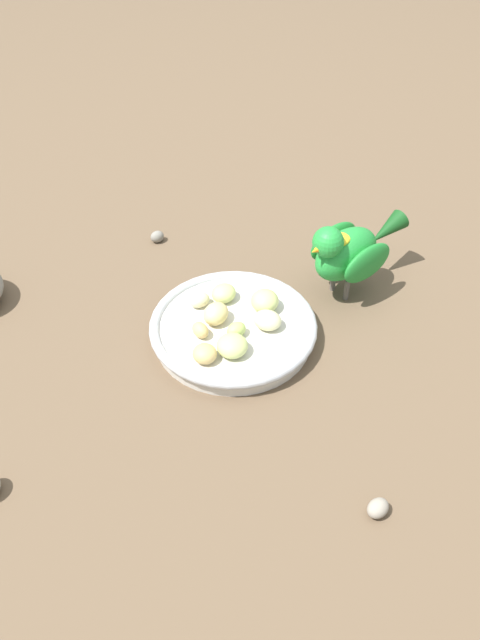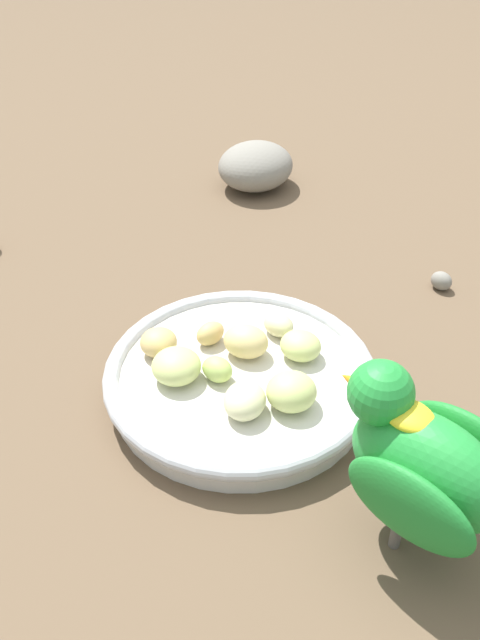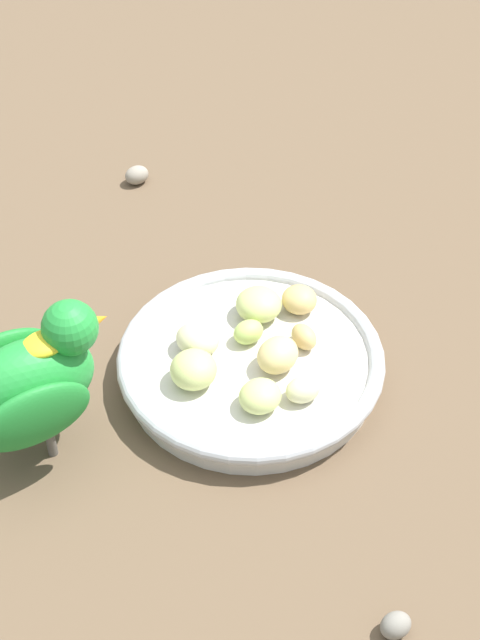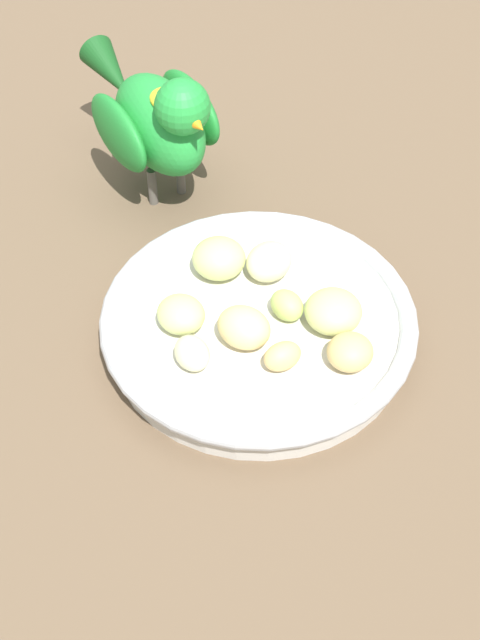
{
  "view_description": "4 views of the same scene",
  "coord_description": "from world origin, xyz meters",
  "px_view_note": "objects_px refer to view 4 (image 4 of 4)",
  "views": [
    {
      "loc": [
        -0.46,
        0.41,
        0.63
      ],
      "look_at": [
        -0.01,
        -0.01,
        0.06
      ],
      "focal_mm": 37.63,
      "sensor_mm": 36.0,
      "label": 1
    },
    {
      "loc": [
        -0.32,
        -0.3,
        0.41
      ],
      "look_at": [
        0.03,
        -0.02,
        0.07
      ],
      "focal_mm": 40.19,
      "sensor_mm": 36.0,
      "label": 2
    },
    {
      "loc": [
        0.45,
        -0.35,
        0.57
      ],
      "look_at": [
        -0.0,
        -0.02,
        0.05
      ],
      "focal_mm": 51.99,
      "sensor_mm": 36.0,
      "label": 3
    },
    {
      "loc": [
        0.28,
        0.3,
        0.47
      ],
      "look_at": [
        0.04,
        -0.02,
        0.04
      ],
      "focal_mm": 49.49,
      "sensor_mm": 36.0,
      "label": 4
    }
  ],
  "objects_px": {
    "apple_piece_4": "(219,258)",
    "apple_piece_1": "(269,261)",
    "apple_piece_6": "(350,352)",
    "apple_piece_0": "(282,356)",
    "apple_piece_2": "(291,303)",
    "feeding_bowl": "(258,324)",
    "apple_piece_7": "(192,353)",
    "apple_piece_8": "(333,311)",
    "parrot": "(157,118)",
    "apple_piece_3": "(181,314)",
    "apple_piece_5": "(244,327)"
  },
  "relations": [
    {
      "from": "feeding_bowl",
      "to": "apple_piece_7",
      "type": "distance_m",
      "value": 0.06
    },
    {
      "from": "apple_piece_0",
      "to": "apple_piece_4",
      "type": "xyz_separation_m",
      "value": [
        -0.02,
        -0.1,
        0.0
      ]
    },
    {
      "from": "apple_piece_0",
      "to": "apple_piece_2",
      "type": "relative_size",
      "value": 1.0
    },
    {
      "from": "apple_piece_7",
      "to": "apple_piece_8",
      "type": "bearing_deg",
      "value": 163.49
    },
    {
      "from": "apple_piece_0",
      "to": "parrot",
      "type": "relative_size",
      "value": 0.14
    },
    {
      "from": "apple_piece_0",
      "to": "apple_piece_4",
      "type": "bearing_deg",
      "value": -101.0
    },
    {
      "from": "apple_piece_4",
      "to": "apple_piece_3",
      "type": "bearing_deg",
      "value": 28.01
    },
    {
      "from": "apple_piece_7",
      "to": "parrot",
      "type": "bearing_deg",
      "value": -117.54
    },
    {
      "from": "apple_piece_5",
      "to": "parrot",
      "type": "xyz_separation_m",
      "value": [
        -0.06,
        -0.19,
        0.04
      ]
    },
    {
      "from": "feeding_bowl",
      "to": "apple_piece_3",
      "type": "xyz_separation_m",
      "value": [
        0.05,
        -0.03,
        0.02
      ]
    },
    {
      "from": "apple_piece_4",
      "to": "parrot",
      "type": "xyz_separation_m",
      "value": [
        -0.03,
        -0.13,
        0.04
      ]
    },
    {
      "from": "feeding_bowl",
      "to": "apple_piece_6",
      "type": "height_order",
      "value": "apple_piece_6"
    },
    {
      "from": "apple_piece_2",
      "to": "apple_piece_6",
      "type": "bearing_deg",
      "value": 91.99
    },
    {
      "from": "apple_piece_7",
      "to": "apple_piece_8",
      "type": "relative_size",
      "value": 0.72
    },
    {
      "from": "apple_piece_1",
      "to": "apple_piece_7",
      "type": "relative_size",
      "value": 1.3
    },
    {
      "from": "apple_piece_3",
      "to": "apple_piece_8",
      "type": "xyz_separation_m",
      "value": [
        -0.08,
        0.06,
        0.0
      ]
    },
    {
      "from": "apple_piece_1",
      "to": "apple_piece_2",
      "type": "bearing_deg",
      "value": 73.43
    },
    {
      "from": "apple_piece_1",
      "to": "apple_piece_6",
      "type": "height_order",
      "value": "apple_piece_1"
    },
    {
      "from": "apple_piece_4",
      "to": "apple_piece_2",
      "type": "bearing_deg",
      "value": 104.39
    },
    {
      "from": "apple_piece_2",
      "to": "apple_piece_3",
      "type": "xyz_separation_m",
      "value": [
        0.07,
        -0.04,
        0.0
      ]
    },
    {
      "from": "feeding_bowl",
      "to": "apple_piece_2",
      "type": "xyz_separation_m",
      "value": [
        -0.02,
        0.01,
        0.02
      ]
    },
    {
      "from": "apple_piece_4",
      "to": "apple_piece_1",
      "type": "bearing_deg",
      "value": 141.25
    },
    {
      "from": "apple_piece_6",
      "to": "apple_piece_7",
      "type": "distance_m",
      "value": 0.1
    },
    {
      "from": "apple_piece_4",
      "to": "apple_piece_7",
      "type": "bearing_deg",
      "value": 42.7
    },
    {
      "from": "apple_piece_1",
      "to": "parrot",
      "type": "xyz_separation_m",
      "value": [
        -0.0,
        -0.15,
        0.04
      ]
    },
    {
      "from": "feeding_bowl",
      "to": "apple_piece_7",
      "type": "height_order",
      "value": "apple_piece_7"
    },
    {
      "from": "feeding_bowl",
      "to": "apple_piece_7",
      "type": "relative_size",
      "value": 7.75
    },
    {
      "from": "apple_piece_1",
      "to": "apple_piece_2",
      "type": "relative_size",
      "value": 1.4
    },
    {
      "from": "apple_piece_3",
      "to": "apple_piece_7",
      "type": "distance_m",
      "value": 0.03
    },
    {
      "from": "apple_piece_1",
      "to": "apple_piece_2",
      "type": "height_order",
      "value": "apple_piece_1"
    },
    {
      "from": "feeding_bowl",
      "to": "apple_piece_5",
      "type": "relative_size",
      "value": 5.88
    },
    {
      "from": "apple_piece_5",
      "to": "apple_piece_7",
      "type": "height_order",
      "value": "apple_piece_5"
    },
    {
      "from": "apple_piece_0",
      "to": "apple_piece_1",
      "type": "xyz_separation_m",
      "value": [
        -0.05,
        -0.07,
        0.0
      ]
    },
    {
      "from": "apple_piece_6",
      "to": "apple_piece_0",
      "type": "bearing_deg",
      "value": -33.39
    },
    {
      "from": "apple_piece_6",
      "to": "parrot",
      "type": "height_order",
      "value": "parrot"
    },
    {
      "from": "apple_piece_1",
      "to": "apple_piece_7",
      "type": "xyz_separation_m",
      "value": [
        0.09,
        0.04,
        -0.0
      ]
    },
    {
      "from": "apple_piece_0",
      "to": "apple_piece_5",
      "type": "xyz_separation_m",
      "value": [
        0.01,
        -0.03,
        0.0
      ]
    },
    {
      "from": "apple_piece_1",
      "to": "apple_piece_8",
      "type": "bearing_deg",
      "value": 93.52
    },
    {
      "from": "apple_piece_0",
      "to": "apple_piece_6",
      "type": "height_order",
      "value": "apple_piece_6"
    },
    {
      "from": "apple_piece_3",
      "to": "apple_piece_8",
      "type": "height_order",
      "value": "apple_piece_8"
    },
    {
      "from": "apple_piece_1",
      "to": "apple_piece_6",
      "type": "xyz_separation_m",
      "value": [
        0.01,
        0.1,
        -0.0
      ]
    },
    {
      "from": "apple_piece_8",
      "to": "parrot",
      "type": "height_order",
      "value": "parrot"
    },
    {
      "from": "apple_piece_2",
      "to": "apple_piece_3",
      "type": "distance_m",
      "value": 0.08
    },
    {
      "from": "apple_piece_0",
      "to": "apple_piece_2",
      "type": "bearing_deg",
      "value": -135.66
    },
    {
      "from": "apple_piece_7",
      "to": "apple_piece_6",
      "type": "bearing_deg",
      "value": 143.22
    },
    {
      "from": "apple_piece_8",
      "to": "parrot",
      "type": "relative_size",
      "value": 0.22
    },
    {
      "from": "apple_piece_1",
      "to": "apple_piece_4",
      "type": "xyz_separation_m",
      "value": [
        0.03,
        -0.02,
        0.0
      ]
    },
    {
      "from": "apple_piece_1",
      "to": "apple_piece_3",
      "type": "distance_m",
      "value": 0.08
    },
    {
      "from": "apple_piece_8",
      "to": "apple_piece_6",
      "type": "bearing_deg",
      "value": 67.13
    },
    {
      "from": "apple_piece_6",
      "to": "apple_piece_7",
      "type": "relative_size",
      "value": 1.09
    }
  ]
}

